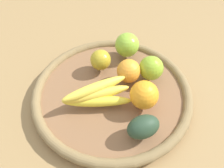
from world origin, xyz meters
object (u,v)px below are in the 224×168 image
Objects in this scene: apple_1 at (127,45)px; orange_1 at (129,71)px; apple_0 at (101,60)px; avocado at (143,127)px; orange_0 at (144,95)px; apple_2 at (151,68)px; banana_bunch at (96,95)px.

orange_1 is (0.11, 0.02, -0.00)m from apple_1.
apple_0 is 0.26m from avocado.
apple_1 is 0.30m from avocado.
apple_2 is at bearing 173.07° from orange_0.
avocado is (0.20, -0.01, -0.01)m from apple_2.
orange_1 is at bearing 9.48° from apple_1.
orange_1 is 0.07m from apple_2.
banana_bunch and avocado have the same top height.
orange_0 is 0.10m from orange_1.
apple_2 is (-0.11, 0.01, -0.00)m from orange_0.
orange_0 is 1.21× the size of apple_0.
banana_bunch is at bearing -84.69° from orange_0.
apple_2 is at bearing 84.59° from apple_0.
orange_1 reaches higher than banana_bunch.
apple_1 is 0.12m from orange_1.
banana_bunch is 0.12m from orange_1.
apple_0 reaches higher than avocado.
orange_1 is 0.97× the size of apple_2.
apple_0 is 0.10m from orange_1.
orange_0 is 0.11m from apple_2.
orange_1 is 0.84× the size of avocado.
avocado is (0.08, 0.13, 0.00)m from banana_bunch.
orange_0 reaches higher than banana_bunch.
apple_2 is (0.01, 0.16, 0.00)m from apple_0.
avocado is at bearing 3.44° from orange_0.
avocado is (0.29, 0.08, -0.01)m from apple_1.
banana_bunch is 0.16m from avocado.
orange_0 is 0.92× the size of avocado.
apple_1 reaches higher than apple_0.
banana_bunch is at bearing -38.43° from orange_1.
apple_1 reaches higher than orange_0.
avocado is at bearing 14.60° from apple_1.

